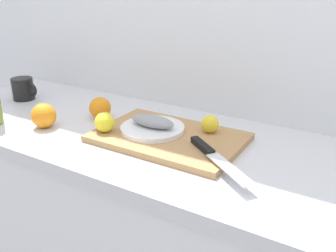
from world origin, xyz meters
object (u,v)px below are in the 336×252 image
(cutting_board, at_px, (168,138))
(chef_knife, at_px, (212,154))
(white_plate, at_px, (152,129))
(lemon_0, at_px, (105,122))
(fish_fillet, at_px, (152,121))
(coffee_mug_1, at_px, (23,89))

(cutting_board, relative_size, chef_knife, 1.82)
(white_plate, height_order, lemon_0, lemon_0)
(fish_fillet, height_order, chef_knife, fish_fillet)
(white_plate, distance_m, coffee_mug_1, 0.68)
(chef_knife, relative_size, coffee_mug_1, 1.97)
(fish_fillet, distance_m, chef_knife, 0.25)
(white_plate, xyz_separation_m, chef_knife, (0.24, -0.07, 0.00))
(white_plate, height_order, fish_fillet, fish_fillet)
(fish_fillet, xyz_separation_m, lemon_0, (-0.13, -0.08, -0.00))
(white_plate, distance_m, fish_fillet, 0.03)
(chef_knife, bearing_deg, white_plate, -159.98)
(white_plate, bearing_deg, fish_fillet, -90.00)
(coffee_mug_1, bearing_deg, lemon_0, -13.34)
(cutting_board, xyz_separation_m, lemon_0, (-0.19, -0.08, 0.04))
(cutting_board, xyz_separation_m, white_plate, (-0.06, 0.00, 0.02))
(white_plate, distance_m, lemon_0, 0.15)
(fish_fillet, relative_size, coffee_mug_1, 1.21)
(cutting_board, bearing_deg, white_plate, 177.75)
(white_plate, height_order, chef_knife, chef_knife)
(chef_knife, bearing_deg, fish_fillet, -159.98)
(fish_fillet, xyz_separation_m, coffee_mug_1, (-0.68, 0.05, -0.01))
(cutting_board, relative_size, fish_fillet, 2.96)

